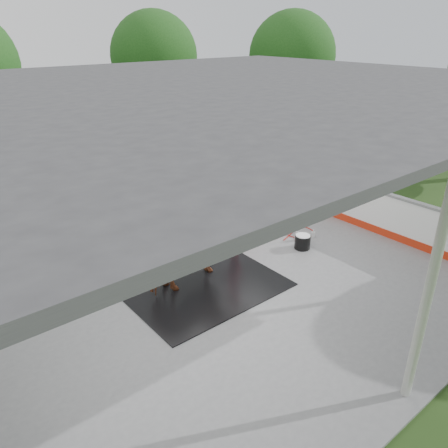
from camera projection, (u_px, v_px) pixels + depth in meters
ground at (212, 272)px, 9.85m from camera, size 100.00×100.00×0.00m
concrete_slab at (212, 271)px, 9.84m from camera, size 12.00×10.00×0.05m
pavilion_structure at (210, 90)px, 8.21m from camera, size 12.60×10.60×4.05m
dasher_board at (341, 200)px, 12.26m from camera, size 0.16×8.00×1.15m
tree_belt at (195, 93)px, 9.09m from camera, size 28.00×28.00×5.80m
rubber_mat at (196, 281)px, 9.38m from camera, size 3.16×2.97×0.02m
horse at (195, 241)px, 8.99m from camera, size 2.37×1.40×1.88m
handler at (234, 220)px, 10.27m from camera, size 0.58×0.71×1.67m
wash_bucket at (303, 242)px, 10.70m from camera, size 0.39×0.39×0.36m
soap_bottle_a at (296, 236)px, 11.11m from camera, size 0.14×0.14×0.26m
soap_bottle_b at (313, 233)px, 11.32m from camera, size 0.13×0.13×0.21m
hose_coil at (268, 231)px, 11.63m from camera, size 1.84×1.68×0.02m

